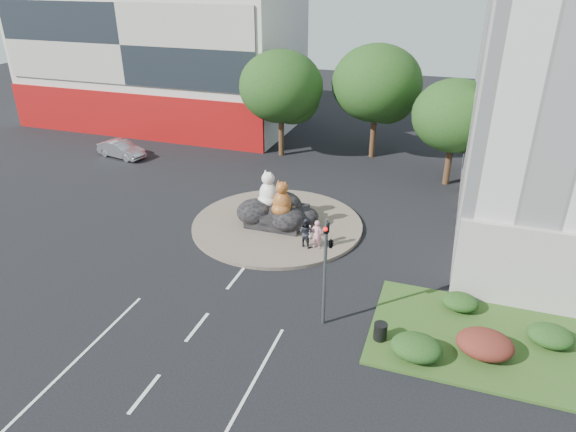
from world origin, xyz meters
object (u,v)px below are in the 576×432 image
(kitten_white, at_px, (309,231))
(parked_car, at_px, (121,149))
(pedestrian_pink, at_px, (317,234))
(cat_tabby, at_px, (282,197))
(kitten_calico, at_px, (249,219))
(litter_bin, at_px, (380,331))
(cat_white, at_px, (268,188))
(pedestrian_dark, at_px, (306,232))

(kitten_white, relative_size, parked_car, 0.20)
(pedestrian_pink, height_order, parked_car, pedestrian_pink)
(cat_tabby, relative_size, kitten_calico, 2.42)
(kitten_white, bearing_deg, cat_tabby, 129.46)
(cat_tabby, bearing_deg, litter_bin, -44.41)
(cat_tabby, xyz_separation_m, pedestrian_pink, (2.53, -1.61, -1.11))
(kitten_calico, xyz_separation_m, litter_bin, (8.95, -7.52, -0.14))
(pedestrian_pink, bearing_deg, cat_tabby, -30.07)
(cat_white, distance_m, litter_bin, 12.01)
(cat_white, height_order, kitten_calico, cat_white)
(pedestrian_pink, relative_size, parked_car, 0.40)
(kitten_white, bearing_deg, litter_bin, -84.35)
(kitten_calico, bearing_deg, cat_tabby, 22.98)
(pedestrian_dark, distance_m, litter_bin, 8.09)
(pedestrian_pink, bearing_deg, parked_car, -24.15)
(pedestrian_pink, relative_size, pedestrian_dark, 0.99)
(kitten_calico, height_order, litter_bin, kitten_calico)
(pedestrian_dark, bearing_deg, litter_bin, 145.90)
(cat_tabby, height_order, pedestrian_dark, cat_tabby)
(kitten_white, relative_size, pedestrian_dark, 0.49)
(cat_tabby, distance_m, kitten_white, 2.45)
(parked_car, height_order, litter_bin, parked_car)
(kitten_calico, height_order, pedestrian_pink, pedestrian_pink)
(cat_tabby, bearing_deg, kitten_calico, -166.16)
(cat_white, relative_size, litter_bin, 3.02)
(pedestrian_dark, distance_m, parked_car, 20.61)
(kitten_white, distance_m, pedestrian_dark, 1.04)
(cat_white, relative_size, cat_tabby, 1.07)
(kitten_white, height_order, pedestrian_dark, pedestrian_dark)
(cat_tabby, xyz_separation_m, kitten_calico, (-1.94, -0.34, -1.50))
(kitten_white, bearing_deg, pedestrian_dark, -112.82)
(pedestrian_pink, xyz_separation_m, parked_car, (-18.93, 9.45, -0.35))
(pedestrian_pink, bearing_deg, kitten_white, -49.68)
(kitten_white, bearing_deg, parked_car, 124.64)
(cat_tabby, relative_size, kitten_white, 2.56)
(kitten_calico, relative_size, pedestrian_dark, 0.52)
(litter_bin, bearing_deg, pedestrian_dark, 129.17)
(cat_tabby, relative_size, pedestrian_dark, 1.25)
(cat_tabby, bearing_deg, cat_white, 148.51)
(cat_tabby, distance_m, pedestrian_dark, 2.73)
(cat_white, xyz_separation_m, litter_bin, (8.14, -8.66, -1.72))
(litter_bin, bearing_deg, kitten_calico, 139.99)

